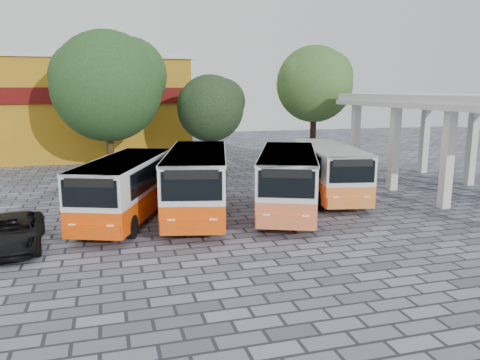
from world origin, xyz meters
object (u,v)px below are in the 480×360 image
object	(u,v)px
bus_centre_right	(288,178)
parked_car	(12,233)
bus_centre_left	(197,179)
bus_far_right	(329,168)
bus_far_left	(126,185)

from	to	relation	value
bus_centre_right	parked_car	xyz separation A→B (m)	(-11.37, -1.94, -1.06)
bus_centre_left	bus_far_right	world-z (taller)	bus_centre_left
bus_far_right	parked_car	distance (m)	15.23
bus_centre_right	parked_car	distance (m)	11.58
bus_far_left	parked_car	size ratio (longest dim) A/B	1.88
bus_far_left	bus_centre_right	world-z (taller)	bus_centre_right
bus_centre_right	parked_car	size ratio (longest dim) A/B	1.98
bus_centre_right	bus_far_right	distance (m)	3.96
bus_centre_left	bus_centre_right	xyz separation A→B (m)	(4.10, -0.60, -0.06)
bus_centre_right	bus_far_right	size ratio (longest dim) A/B	1.07
bus_far_left	parked_car	xyz separation A→B (m)	(-4.12, -2.63, -0.98)
bus_centre_left	bus_far_right	bearing A→B (deg)	26.59
bus_centre_right	bus_centre_left	bearing A→B (deg)	-165.83
bus_far_left	bus_far_right	world-z (taller)	bus_far_right
bus_far_left	bus_centre_right	distance (m)	7.28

